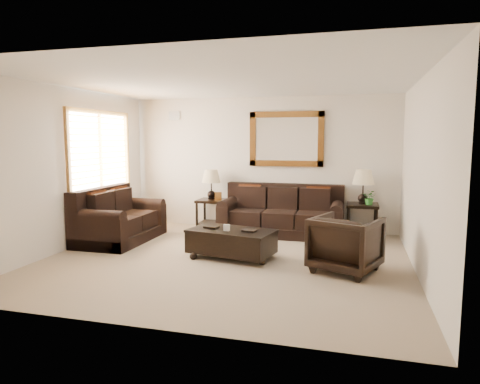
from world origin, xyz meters
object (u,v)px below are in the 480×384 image
(armchair, at_px, (346,241))
(sofa, at_px, (282,216))
(end_table_right, at_px, (363,193))
(loveseat, at_px, (117,221))
(end_table_left, at_px, (211,190))
(coffee_table, at_px, (231,240))

(armchair, bearing_deg, sofa, -37.89)
(end_table_right, distance_m, armchair, 2.32)
(loveseat, bearing_deg, sofa, -64.56)
(sofa, bearing_deg, armchair, -59.42)
(end_table_left, bearing_deg, armchair, -39.58)
(loveseat, bearing_deg, coffee_table, -103.37)
(end_table_left, relative_size, coffee_table, 0.86)
(sofa, bearing_deg, loveseat, -154.56)
(sofa, relative_size, loveseat, 1.36)
(sofa, xyz_separation_m, armchair, (1.27, -2.14, 0.09))
(end_table_right, relative_size, armchair, 1.48)
(end_table_left, height_order, coffee_table, end_table_left)
(end_table_right, xyz_separation_m, coffee_table, (-1.99, -2.02, -0.56))
(loveseat, relative_size, end_table_left, 1.41)
(loveseat, xyz_separation_m, end_table_left, (1.31, 1.48, 0.44))
(end_table_right, relative_size, coffee_table, 0.90)
(sofa, xyz_separation_m, coffee_table, (-0.47, -1.89, -0.07))
(loveseat, height_order, end_table_left, end_table_left)
(loveseat, relative_size, armchair, 2.00)
(end_table_right, bearing_deg, loveseat, -161.26)
(coffee_table, bearing_deg, end_table_right, 56.73)
(armchair, bearing_deg, end_table_left, -18.05)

